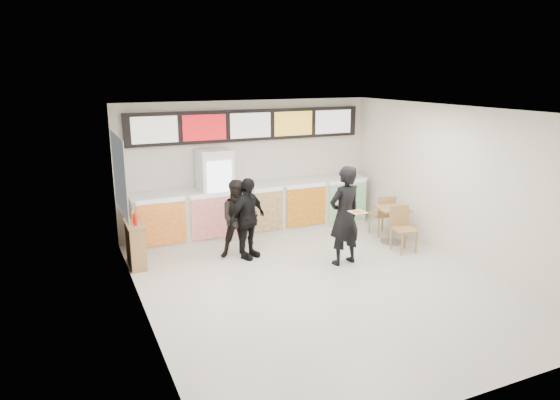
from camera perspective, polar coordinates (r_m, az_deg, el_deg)
floor at (r=8.92m, az=4.69°, el=-9.46°), size 7.00×7.00×0.00m
ceiling at (r=8.18m, az=5.12°, el=10.14°), size 7.00×7.00×0.00m
wall_back at (r=11.54m, az=-3.57°, el=3.87°), size 6.00×0.00×6.00m
wall_left at (r=7.49m, az=-15.64°, el=-2.43°), size 0.00×7.00×7.00m
wall_right at (r=10.20m, az=19.82°, el=1.64°), size 0.00×7.00×7.00m
service_counter at (r=11.37m, az=-2.77°, el=-1.07°), size 5.56×0.77×1.14m
menu_board at (r=11.32m, az=-3.48°, el=8.53°), size 5.50×0.14×0.70m
drinks_fridge at (r=10.99m, az=-7.37°, el=0.59°), size 0.70×0.67×2.00m
mirror_panel at (r=9.80m, az=-17.92°, el=2.81°), size 0.01×2.00×1.50m
customer_main at (r=9.54m, az=7.39°, el=-1.78°), size 0.77×0.57×1.92m
customer_left at (r=9.90m, az=-4.73°, el=-2.18°), size 0.87×0.74×1.57m
customer_mid at (r=9.82m, az=-3.73°, el=-2.13°), size 1.03×0.80×1.63m
pizza_slice at (r=9.12m, az=8.90°, el=-1.32°), size 0.36×0.36×0.02m
cafe_table at (r=11.02m, az=12.71°, el=-2.06°), size 0.75×1.66×0.94m
condiment_ledge at (r=9.88m, az=-16.17°, el=-4.84°), size 0.31×0.78×1.04m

